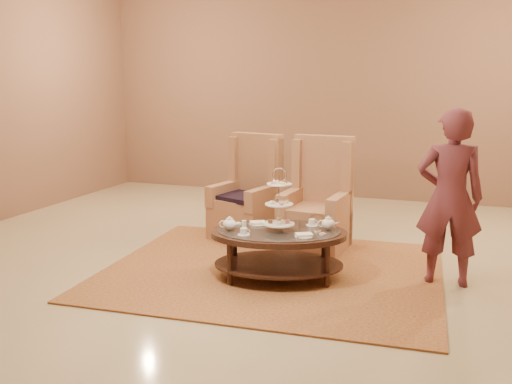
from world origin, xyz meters
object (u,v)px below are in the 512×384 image
at_px(tea_table, 279,239).
at_px(armchair_left, 248,203).
at_px(armchair_right, 318,211).
at_px(person, 450,198).

distance_m(tea_table, armchair_left, 1.56).
xyz_separation_m(armchair_left, armchair_right, (0.90, -0.20, 0.00)).
bearing_deg(person, armchair_left, -28.89).
height_order(tea_table, person, person).
bearing_deg(person, tea_table, 8.20).
xyz_separation_m(tea_table, person, (1.50, 0.40, 0.43)).
height_order(armchair_left, armchair_right, armchair_right).
height_order(armchair_right, person, person).
relative_size(tea_table, person, 0.90).
bearing_deg(armchair_right, armchair_left, 172.26).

